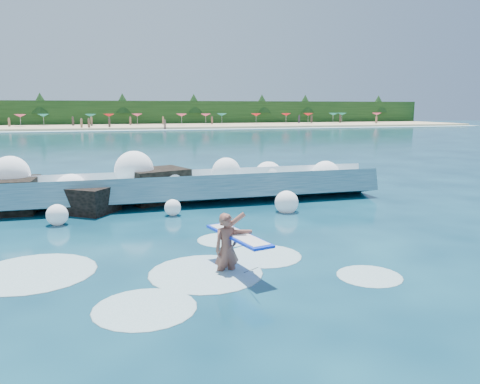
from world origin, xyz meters
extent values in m
plane|color=#07273A|center=(0.00, 0.00, 0.00)|extent=(200.00, 200.00, 0.00)
cube|color=tan|center=(0.00, 78.00, 0.20)|extent=(140.00, 20.00, 0.40)
cube|color=silver|center=(0.00, 67.00, 0.04)|extent=(140.00, 5.00, 0.08)
cube|color=black|center=(0.00, 88.00, 2.50)|extent=(140.00, 4.00, 5.00)
cube|color=#336C81|center=(-0.53, 6.83, 0.45)|extent=(18.12, 2.76, 1.51)
cube|color=white|center=(-0.53, 7.63, 0.91)|extent=(18.12, 1.28, 0.71)
cube|color=black|center=(-3.10, 6.06, 0.39)|extent=(2.51, 2.41, 1.10)
cube|color=black|center=(-0.40, 7.26, 0.54)|extent=(2.67, 2.39, 1.54)
imported|color=brown|center=(0.17, -1.46, 0.55)|extent=(0.66, 0.49, 1.67)
cube|color=#0D32EA|center=(0.45, -1.41, 0.84)|extent=(1.02, 2.34, 0.06)
cube|color=white|center=(0.45, -1.41, 0.85)|extent=(0.88, 2.13, 0.06)
cylinder|color=black|center=(0.35, -2.66, 0.45)|extent=(0.01, 0.91, 0.43)
sphere|color=white|center=(-5.70, 7.33, 1.29)|extent=(1.38, 1.38, 1.38)
sphere|color=white|center=(-3.61, 6.82, 0.70)|extent=(1.21, 1.21, 1.21)
sphere|color=white|center=(-1.27, 7.29, 1.29)|extent=(1.52, 1.52, 1.52)
sphere|color=white|center=(0.10, 6.84, 0.80)|extent=(0.97, 0.97, 0.97)
sphere|color=white|center=(2.33, 6.76, 1.16)|extent=(1.15, 1.15, 1.15)
sphere|color=white|center=(4.42, 7.54, 0.80)|extent=(1.24, 1.24, 1.24)
sphere|color=white|center=(6.67, 6.59, 0.86)|extent=(1.23, 1.23, 1.23)
sphere|color=white|center=(-3.92, 4.34, 0.32)|extent=(0.69, 0.69, 0.69)
sphere|color=white|center=(-0.18, 4.61, 0.28)|extent=(0.58, 0.58, 0.58)
sphere|color=white|center=(3.85, 4.03, 0.34)|extent=(0.85, 0.85, 0.85)
ellipsoid|color=silver|center=(-0.31, -1.36, 0.00)|extent=(2.63, 2.63, 0.13)
ellipsoid|color=silver|center=(-1.82, -2.90, 0.00)|extent=(1.99, 1.99, 0.10)
ellipsoid|color=silver|center=(1.37, -0.55, 0.00)|extent=(1.96, 1.96, 0.10)
ellipsoid|color=silver|center=(-4.09, -0.23, 0.00)|extent=(2.84, 2.84, 0.14)
ellipsoid|color=silver|center=(0.77, 1.14, 0.00)|extent=(1.54, 1.54, 0.08)
ellipsoid|color=silver|center=(3.17, -2.59, 0.00)|extent=(1.47, 1.47, 0.07)
cone|color=#D13D60|center=(-15.93, 79.13, 2.25)|extent=(2.00, 2.00, 0.50)
cone|color=#13766D|center=(-12.39, 81.40, 2.25)|extent=(2.00, 2.00, 0.50)
cone|color=#13766D|center=(-4.13, 78.75, 2.25)|extent=(2.00, 2.00, 0.50)
cone|color=red|center=(-0.91, 79.90, 2.25)|extent=(2.00, 2.00, 0.50)
cone|color=#D13D60|center=(4.35, 81.25, 2.25)|extent=(2.00, 2.00, 0.50)
cone|color=#D13D60|center=(12.33, 77.76, 2.25)|extent=(2.00, 2.00, 0.50)
cone|color=#D13D60|center=(16.98, 77.65, 2.25)|extent=(2.00, 2.00, 0.50)
cone|color=#13766D|center=(20.79, 80.05, 2.25)|extent=(2.00, 2.00, 0.50)
cone|color=red|center=(27.30, 77.98, 2.25)|extent=(2.00, 2.00, 0.50)
cone|color=red|center=(33.75, 78.12, 2.25)|extent=(2.00, 2.00, 0.50)
cone|color=red|center=(38.89, 78.66, 2.25)|extent=(2.00, 2.00, 0.50)
cone|color=#13766D|center=(45.41, 80.17, 2.25)|extent=(2.00, 2.00, 0.50)
cone|color=#13766D|center=(48.50, 81.98, 2.25)|extent=(2.00, 2.00, 0.50)
cone|color=#D13D60|center=(56.23, 80.50, 2.25)|extent=(2.00, 2.00, 0.50)
cube|color=#3F332D|center=(-11.10, 69.54, 0.78)|extent=(0.35, 0.22, 1.40)
cube|color=#8C664C|center=(29.10, 79.69, 1.18)|extent=(0.35, 0.22, 1.56)
cube|color=#262633|center=(32.75, 68.27, 0.84)|extent=(0.35, 0.22, 1.53)
cube|color=brown|center=(-1.02, 71.49, 1.08)|extent=(0.35, 0.22, 1.35)
cube|color=#3F332D|center=(24.55, 77.49, 1.11)|extent=(0.35, 0.22, 1.43)
cube|color=#8C664C|center=(-16.20, 73.70, 1.15)|extent=(0.35, 0.22, 1.49)
cube|color=brown|center=(37.95, 77.13, 1.09)|extent=(0.35, 0.22, 1.38)
cube|color=#8C664C|center=(17.75, 78.07, 1.13)|extent=(0.35, 0.22, 1.47)
cube|color=#262633|center=(-10.40, 74.64, 1.08)|extent=(0.35, 0.22, 1.36)
cube|color=brown|center=(0.81, 79.63, 1.11)|extent=(0.35, 0.22, 1.42)
cube|color=#3F332D|center=(-5.88, 75.42, 1.08)|extent=(0.35, 0.22, 1.36)
cube|color=#8C664C|center=(38.04, 81.36, 1.12)|extent=(0.35, 0.22, 1.45)
cube|color=brown|center=(-8.24, 72.45, 1.09)|extent=(0.35, 0.22, 1.39)
cube|color=#3F332D|center=(-0.48, 72.87, 1.21)|extent=(0.35, 0.22, 1.61)
cube|color=#8C664C|center=(-0.26, 77.64, 1.17)|extent=(0.35, 0.22, 1.54)
cube|color=brown|center=(3.06, 69.45, 0.82)|extent=(0.35, 0.22, 1.48)
camera|label=1|loc=(-2.44, -11.32, 3.73)|focal=35.00mm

